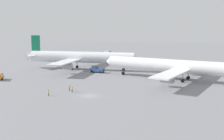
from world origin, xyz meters
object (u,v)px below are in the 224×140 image
object	(u,v)px
airliner_at_gate_left	(80,57)
airliner_being_pushed	(177,67)
ground_crew_wing_walker_right	(69,88)
jet_bridge	(108,55)
ground_crew_marshaller_foreground	(72,89)
gse_fuel_bowser_stubby	(0,76)
pushback_tug	(97,70)
ground_crew_ramp_agent_by_cones	(49,93)

from	to	relation	value
airliner_at_gate_left	airliner_being_pushed	distance (m)	47.53
ground_crew_wing_walker_right	airliner_at_gate_left	bearing A→B (deg)	102.25
airliner_being_pushed	jet_bridge	xyz separation A→B (m)	(-34.95, 45.98, -0.55)
ground_crew_wing_walker_right	airliner_being_pushed	bearing A→B (deg)	35.62
airliner_being_pushed	jet_bridge	bearing A→B (deg)	127.24
airliner_at_gate_left	ground_crew_marshaller_foreground	xyz separation A→B (m)	(11.04, -45.89, -4.75)
gse_fuel_bowser_stubby	ground_crew_marshaller_foreground	size ratio (longest dim) A/B	3.24
airliner_at_gate_left	pushback_tug	world-z (taller)	airliner_at_gate_left
airliner_at_gate_left	pushback_tug	xyz separation A→B (m)	(9.80, -7.82, -4.32)
airliner_being_pushed	ground_crew_marshaller_foreground	xyz separation A→B (m)	(-32.02, -25.78, -4.24)
gse_fuel_bowser_stubby	ground_crew_marshaller_foreground	xyz separation A→B (m)	(32.80, -14.69, -0.50)
ground_crew_marshaller_foreground	jet_bridge	bearing A→B (deg)	92.34
pushback_tug	ground_crew_ramp_agent_by_cones	bearing A→B (deg)	-95.15
jet_bridge	ground_crew_wing_walker_right	bearing A→B (deg)	-88.80
pushback_tug	ground_crew_ramp_agent_by_cones	xyz separation A→B (m)	(-3.93, -43.59, -0.38)
pushback_tug	ground_crew_ramp_agent_by_cones	size ratio (longest dim) A/B	5.33
ground_crew_marshaller_foreground	jet_bridge	world-z (taller)	jet_bridge
gse_fuel_bowser_stubby	jet_bridge	distance (m)	64.49
airliner_being_pushed	jet_bridge	distance (m)	57.76
gse_fuel_bowser_stubby	jet_bridge	bearing A→B (deg)	62.37
pushback_tug	ground_crew_ramp_agent_by_cones	world-z (taller)	pushback_tug
jet_bridge	ground_crew_marshaller_foreground	bearing A→B (deg)	-87.66
airliner_at_gate_left	ground_crew_ramp_agent_by_cones	distance (m)	51.95
gse_fuel_bowser_stubby	ground_crew_wing_walker_right	size ratio (longest dim) A/B	3.10
gse_fuel_bowser_stubby	ground_crew_marshaller_foreground	distance (m)	35.94
airliner_being_pushed	ground_crew_marshaller_foreground	bearing A→B (deg)	-141.16
ground_crew_ramp_agent_by_cones	pushback_tug	bearing A→B (deg)	84.85
pushback_tug	gse_fuel_bowser_stubby	world-z (taller)	pushback_tug
airliner_being_pushed	ground_crew_ramp_agent_by_cones	bearing A→B (deg)	-139.92
pushback_tug	jet_bridge	size ratio (longest dim) A/B	0.51
ground_crew_marshaller_foreground	ground_crew_wing_walker_right	xyz separation A→B (m)	(-1.47, 1.79, 0.04)
ground_crew_ramp_agent_by_cones	ground_crew_marshaller_foreground	distance (m)	7.56
airliner_being_pushed	ground_crew_marshaller_foreground	distance (m)	41.33
ground_crew_ramp_agent_by_cones	airliner_at_gate_left	bearing A→B (deg)	96.52
airliner_being_pushed	gse_fuel_bowser_stubby	xyz separation A→B (m)	(-64.82, -11.10, -3.75)
pushback_tug	ground_crew_ramp_agent_by_cones	distance (m)	43.76
airliner_at_gate_left	ground_crew_marshaller_foreground	bearing A→B (deg)	-76.47
gse_fuel_bowser_stubby	ground_crew_wing_walker_right	bearing A→B (deg)	-22.37
airliner_at_gate_left	airliner_being_pushed	size ratio (longest dim) A/B	0.95
pushback_tug	ground_crew_marshaller_foreground	world-z (taller)	pushback_tug
airliner_being_pushed	gse_fuel_bowser_stubby	distance (m)	65.87
ground_crew_ramp_agent_by_cones	ground_crew_wing_walker_right	world-z (taller)	ground_crew_ramp_agent_by_cones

